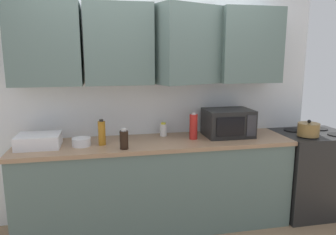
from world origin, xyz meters
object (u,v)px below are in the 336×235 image
(microwave, at_px, (228,123))
(bottle_amber_vinegar, at_px, (102,133))
(kettle, at_px, (308,129))
(bottle_soy_dark, at_px, (124,140))
(bowl_ceramic_small, at_px, (81,142))
(bottle_red_sauce, at_px, (193,126))
(dish_rack, at_px, (39,141))
(bottle_white_jar, at_px, (163,130))
(stove_range, at_px, (310,172))

(microwave, relative_size, bottle_amber_vinegar, 1.97)
(kettle, height_order, bottle_soy_dark, bottle_soy_dark)
(microwave, bearing_deg, bottle_amber_vinegar, -176.29)
(bottle_soy_dark, distance_m, bowl_ceramic_small, 0.42)
(microwave, distance_m, bottle_red_sauce, 0.39)
(bowl_ceramic_small, bearing_deg, kettle, -3.18)
(bottle_amber_vinegar, height_order, bottle_red_sauce, bottle_red_sauce)
(microwave, bearing_deg, kettle, -14.63)
(dish_rack, bearing_deg, bowl_ceramic_small, -5.16)
(microwave, distance_m, dish_rack, 1.85)
(bottle_white_jar, bearing_deg, bottle_amber_vinegar, -160.82)
(bottle_white_jar, xyz_separation_m, bowl_ceramic_small, (-0.81, -0.22, -0.03))
(stove_range, relative_size, dish_rack, 2.40)
(bowl_ceramic_small, bearing_deg, bottle_red_sauce, 1.83)
(stove_range, distance_m, bottle_red_sauce, 1.47)
(stove_range, distance_m, bowl_ceramic_small, 2.49)
(microwave, relative_size, bottle_red_sauce, 1.78)
(kettle, bearing_deg, stove_range, 39.47)
(bottle_red_sauce, xyz_separation_m, bowl_ceramic_small, (-1.09, -0.03, -0.09))
(kettle, height_order, dish_rack, kettle)
(kettle, xyz_separation_m, bottle_soy_dark, (-1.89, -0.05, 0.01))
(dish_rack, relative_size, bottle_white_jar, 2.69)
(stove_range, xyz_separation_m, dish_rack, (-2.82, 0.02, 0.51))
(stove_range, xyz_separation_m, bowl_ceramic_small, (-2.44, -0.01, 0.49))
(microwave, height_order, dish_rack, microwave)
(bottle_soy_dark, xyz_separation_m, bottle_red_sauce, (0.71, 0.21, 0.04))
(microwave, bearing_deg, bottle_soy_dark, -166.52)
(kettle, relative_size, bottle_amber_vinegar, 0.89)
(stove_range, height_order, bottle_red_sauce, bottle_red_sauce)
(stove_range, bearing_deg, kettle, -140.53)
(dish_rack, relative_size, bottle_soy_dark, 2.01)
(dish_rack, distance_m, bowl_ceramic_small, 0.38)
(dish_rack, height_order, bottle_red_sauce, bottle_red_sauce)
(kettle, xyz_separation_m, dish_rack, (-2.65, 0.16, -0.02))
(microwave, height_order, bottle_amber_vinegar, microwave)
(bottle_red_sauce, bearing_deg, kettle, -7.75)
(bottle_white_jar, relative_size, bowl_ceramic_small, 0.82)
(stove_range, height_order, bottle_white_jar, bottle_white_jar)
(bottle_amber_vinegar, height_order, bowl_ceramic_small, bottle_amber_vinegar)
(bottle_red_sauce, bearing_deg, stove_range, -0.87)
(stove_range, distance_m, bottle_soy_dark, 2.13)
(bottle_white_jar, relative_size, bottle_soy_dark, 0.75)
(bottle_soy_dark, xyz_separation_m, bowl_ceramic_small, (-0.38, 0.18, -0.05))
(bottle_red_sauce, bearing_deg, bottle_white_jar, 146.30)
(microwave, relative_size, bottle_soy_dark, 2.54)
(bottle_amber_vinegar, distance_m, bottle_soy_dark, 0.26)
(kettle, bearing_deg, bottle_amber_vinegar, 176.58)
(bottle_soy_dark, distance_m, bottle_red_sauce, 0.74)
(dish_rack, height_order, bottle_white_jar, bottle_white_jar)
(microwave, xyz_separation_m, bottle_white_jar, (-0.66, 0.13, -0.07))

